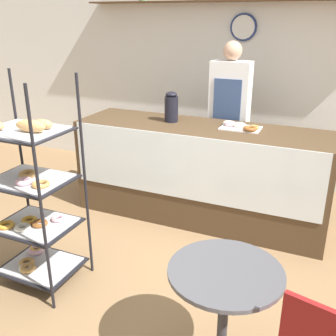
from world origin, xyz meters
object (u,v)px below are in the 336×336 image
object	(u,v)px
person_worker	(229,118)
donut_tray_counter	(240,126)
cafe_table	(224,297)
pastry_rack	(31,198)
coffee_carafe	(171,107)

from	to	relation	value
person_worker	donut_tray_counter	distance (m)	0.50
cafe_table	donut_tray_counter	xyz separation A→B (m)	(-0.41, 1.88, 0.48)
pastry_rack	cafe_table	world-z (taller)	pastry_rack
coffee_carafe	donut_tray_counter	distance (m)	0.73
pastry_rack	donut_tray_counter	size ratio (longest dim) A/B	4.31
cafe_table	coffee_carafe	distance (m)	2.26
person_worker	cafe_table	xyz separation A→B (m)	(0.64, -2.32, -0.45)
person_worker	cafe_table	distance (m)	2.45
pastry_rack	person_worker	bearing A→B (deg)	65.45
person_worker	coffee_carafe	distance (m)	0.69
pastry_rack	coffee_carafe	xyz separation A→B (m)	(0.46, 1.61, 0.42)
coffee_carafe	donut_tray_counter	world-z (taller)	coffee_carafe
person_worker	donut_tray_counter	xyz separation A→B (m)	(0.23, -0.44, 0.04)
pastry_rack	coffee_carafe	bearing A→B (deg)	74.09
cafe_table	person_worker	bearing A→B (deg)	105.50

